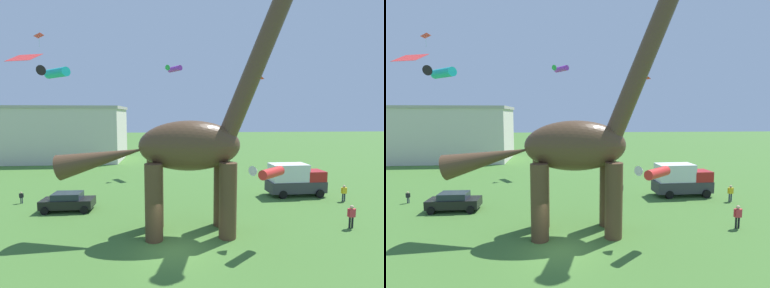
# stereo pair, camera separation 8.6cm
# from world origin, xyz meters

# --- Properties ---
(ground_plane) EXTENTS (240.00, 240.00, 0.00)m
(ground_plane) POSITION_xyz_m (0.00, 0.00, 0.00)
(ground_plane) COLOR #42702D
(dinosaur_sculpture) EXTENTS (15.79, 3.35, 16.51)m
(dinosaur_sculpture) POSITION_xyz_m (0.89, 2.76, 5.97)
(dinosaur_sculpture) COLOR #513823
(dinosaur_sculpture) RESTS_ON ground_plane
(parked_sedan_left) EXTENTS (4.21, 2.00, 1.55)m
(parked_sedan_left) POSITION_xyz_m (-8.89, 8.08, 0.81)
(parked_sedan_left) COLOR black
(parked_sedan_left) RESTS_ON ground_plane
(parked_box_truck) EXTENTS (5.65, 2.38, 3.20)m
(parked_box_truck) POSITION_xyz_m (12.07, 11.03, 1.65)
(parked_box_truck) COLOR #38383D
(parked_box_truck) RESTS_ON ground_plane
(person_strolling_adult) EXTENTS (0.40, 0.18, 1.08)m
(person_strolling_adult) POSITION_xyz_m (-13.80, 10.52, 0.65)
(person_strolling_adult) COLOR #2D3347
(person_strolling_adult) RESTS_ON ground_plane
(person_vendor_side) EXTENTS (0.57, 0.25, 1.53)m
(person_vendor_side) POSITION_xyz_m (15.79, 8.68, 0.93)
(person_vendor_side) COLOR #2D3347
(person_vendor_side) RESTS_ON ground_plane
(person_near_flyer) EXTENTS (0.62, 0.27, 1.66)m
(person_near_flyer) POSITION_xyz_m (12.43, 2.51, 1.01)
(person_near_flyer) COLOR black
(person_near_flyer) RESTS_ON ground_plane
(person_watching_child) EXTENTS (0.61, 0.27, 1.62)m
(person_watching_child) POSITION_xyz_m (5.71, 10.09, 0.98)
(person_watching_child) COLOR #2D3347
(person_watching_child) RESTS_ON ground_plane
(kite_drifting) EXTENTS (0.84, 1.17, 1.49)m
(kite_drifting) POSITION_xyz_m (-15.43, 19.95, 17.27)
(kite_drifting) COLOR red
(kite_apex) EXTENTS (2.64, 2.50, 0.74)m
(kite_apex) POSITION_xyz_m (0.30, 23.80, 14.29)
(kite_apex) COLOR purple
(kite_near_high) EXTENTS (0.80, 0.86, 0.26)m
(kite_near_high) POSITION_xyz_m (11.46, 20.45, 12.73)
(kite_near_high) COLOR red
(kite_mid_right) EXTENTS (2.18, 2.22, 0.63)m
(kite_mid_right) POSITION_xyz_m (5.59, 0.61, 4.52)
(kite_mid_right) COLOR red
(kite_trailing) EXTENTS (2.86, 2.93, 0.83)m
(kite_trailing) POSITION_xyz_m (-10.13, 9.52, 11.60)
(kite_trailing) COLOR #19B2B7
(kite_far_left) EXTENTS (2.03, 1.66, 0.61)m
(kite_far_left) POSITION_xyz_m (-9.12, 2.35, 11.46)
(kite_far_left) COLOR red
(background_building_block) EXTENTS (21.67, 11.48, 9.55)m
(background_building_block) POSITION_xyz_m (-19.26, 36.64, 4.78)
(background_building_block) COLOR beige
(background_building_block) RESTS_ON ground_plane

